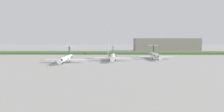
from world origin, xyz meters
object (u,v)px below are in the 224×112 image
Objects in this scene: regional_jet_nearest at (66,58)px; antenna_mast at (108,45)px; regional_jet_third at (156,55)px; safety_cone_front_marker at (47,67)px; safety_cone_mid_marker at (53,67)px; regional_jet_second at (113,57)px; safety_cone_rear_marker at (62,67)px.

antenna_mast is at bearing 66.04° from regional_jet_nearest.
regional_jet_third reaches higher than safety_cone_front_marker.
regional_jet_third is 71.16m from safety_cone_mid_marker.
regional_jet_second is at bearing 44.21° from safety_cone_front_marker.
regional_jet_nearest is at bearing -160.06° from regional_jet_second.
regional_jet_nearest is 28.93m from regional_jet_second.
safety_cone_rear_marker is at bearing -105.61° from antenna_mast.
safety_cone_front_marker is at bearing -177.20° from safety_cone_mid_marker.
regional_jet_nearest and regional_jet_second have the same top height.
antenna_mast is (-33.14, 30.83, 5.66)m from regional_jet_third.
regional_jet_third is 56.36× the size of safety_cone_mid_marker.
regional_jet_second and regional_jet_third have the same top height.
antenna_mast is 35.66× the size of safety_cone_rear_marker.
safety_cone_front_marker is 1.00× the size of safety_cone_rear_marker.
regional_jet_second is at bearing 51.21° from safety_cone_rear_marker.
safety_cone_mid_marker is at bearing -144.31° from regional_jet_third.
regional_jet_nearest is 1.00× the size of regional_jet_second.
safety_cone_mid_marker is 4.50m from safety_cone_rear_marker.
safety_cone_front_marker is 1.00× the size of safety_cone_mid_marker.
regional_jet_nearest is at bearing 78.01° from safety_cone_front_marker.
safety_cone_mid_marker is at bearing -133.34° from regional_jet_second.
safety_cone_front_marker is at bearing -145.47° from regional_jet_third.
regional_jet_third is 73.47m from safety_cone_front_marker.
regional_jet_nearest is 1.00× the size of regional_jet_third.
regional_jet_second is 1.00× the size of regional_jet_third.
regional_jet_third is at bearing 37.74° from safety_cone_rear_marker.
regional_jet_nearest is 21.50m from safety_cone_front_marker.
regional_jet_second reaches higher than safety_cone_front_marker.
regional_jet_third is (56.05, 20.72, 0.00)m from regional_jet_nearest.
safety_cone_front_marker is (-27.35, -72.46, -7.93)m from antenna_mast.
regional_jet_second reaches higher than safety_cone_rear_marker.
safety_cone_mid_marker is (-57.77, -41.50, -2.26)m from regional_jet_third.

